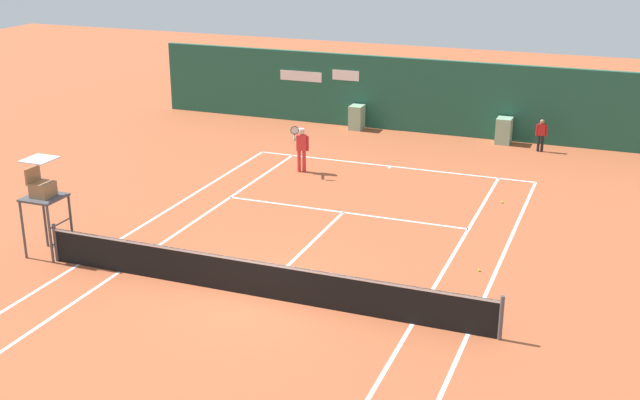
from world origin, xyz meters
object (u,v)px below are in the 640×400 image
(ball_kid_right_post, at_px, (541,133))
(tennis_ball_near_service_line, at_px, (479,270))
(tennis_ball_mid_court, at_px, (502,202))
(umpire_chair, at_px, (43,193))
(player_on_baseline, at_px, (301,146))

(ball_kid_right_post, distance_m, tennis_ball_near_service_line, 12.32)
(tennis_ball_mid_court, bearing_deg, umpire_chair, -141.44)
(player_on_baseline, distance_m, tennis_ball_mid_court, 7.51)
(player_on_baseline, bearing_deg, tennis_ball_mid_court, 152.41)
(player_on_baseline, height_order, ball_kid_right_post, player_on_baseline)
(tennis_ball_near_service_line, bearing_deg, ball_kid_right_post, 89.74)
(umpire_chair, distance_m, tennis_ball_near_service_line, 11.93)
(tennis_ball_mid_court, bearing_deg, ball_kid_right_post, 86.73)
(tennis_ball_mid_court, relative_size, tennis_ball_near_service_line, 1.00)
(ball_kid_right_post, xyz_separation_m, tennis_ball_mid_court, (-0.38, -6.67, -0.72))
(tennis_ball_mid_court, height_order, tennis_ball_near_service_line, same)
(ball_kid_right_post, relative_size, tennis_ball_mid_court, 19.14)
(umpire_chair, xyz_separation_m, tennis_ball_near_service_line, (11.37, 3.17, -1.77))
(tennis_ball_mid_court, bearing_deg, player_on_baseline, 174.15)
(umpire_chair, relative_size, tennis_ball_near_service_line, 40.80)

